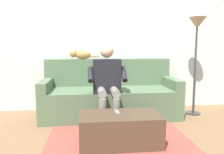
% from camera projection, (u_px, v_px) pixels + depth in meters
% --- Properties ---
extents(ground_plane, '(8.00, 8.00, 0.00)m').
position_uv_depth(ground_plane, '(116.00, 131.00, 2.97)').
color(ground_plane, '#846042').
extents(back_wall, '(4.65, 0.06, 2.58)m').
position_uv_depth(back_wall, '(107.00, 38.00, 4.00)').
color(back_wall, silver).
rests_on(back_wall, ground).
extents(couch, '(2.15, 0.83, 0.91)m').
position_uv_depth(couch, '(110.00, 97.00, 3.65)').
color(couch, '#516B4C').
rests_on(couch, ground).
extents(coffee_table, '(0.92, 0.51, 0.35)m').
position_uv_depth(coffee_table, '(120.00, 129.00, 2.57)').
color(coffee_table, '#4C3828').
rests_on(coffee_table, ground).
extents(person_solo_seated, '(0.55, 0.57, 1.16)m').
position_uv_depth(person_solo_seated, '(107.00, 79.00, 3.17)').
color(person_solo_seated, black).
rests_on(person_solo_seated, ground).
extents(cat_on_backrest, '(0.51, 0.13, 0.17)m').
position_uv_depth(cat_on_backrest, '(80.00, 54.00, 3.79)').
color(cat_on_backrest, '#B7844C').
rests_on(cat_on_backrest, couch).
extents(remote_gray, '(0.05, 0.13, 0.02)m').
position_uv_depth(remote_gray, '(117.00, 112.00, 2.58)').
color(remote_gray, gray).
rests_on(remote_gray, coffee_table).
extents(floor_rug, '(1.72, 1.69, 0.01)m').
position_uv_depth(floor_rug, '(118.00, 139.00, 2.71)').
color(floor_rug, '#9E473D').
rests_on(floor_rug, ground).
extents(floor_lamp, '(0.27, 0.27, 1.60)m').
position_uv_depth(floor_lamp, '(197.00, 34.00, 3.60)').
color(floor_lamp, '#2D2D2D').
rests_on(floor_lamp, ground).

